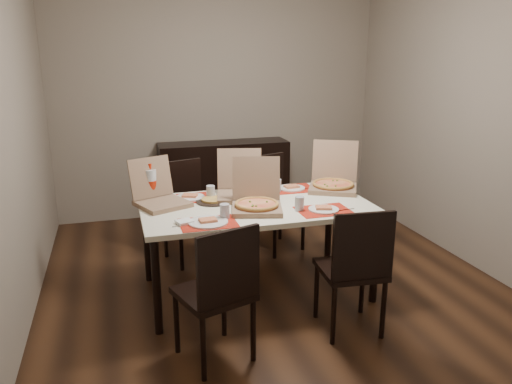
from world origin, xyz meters
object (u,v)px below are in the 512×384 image
chair_near_right (355,266)px  pizza_box_center (257,202)px  sideboard (224,180)px  chair_near_left (219,289)px  dip_bowl (258,197)px  chair_far_right (273,198)px  soda_bottle (151,185)px  chair_far_left (186,206)px  dining_table (256,212)px

chair_near_right → pizza_box_center: (-0.50, 0.68, 0.30)m
sideboard → pizza_box_center: size_ratio=3.03×
chair_near_left → pizza_box_center: 0.94m
pizza_box_center → dip_bowl: 0.28m
chair_far_right → soda_bottle: size_ratio=3.05×
dip_bowl → chair_far_right: bearing=63.3°
chair_far_left → pizza_box_center: 1.11m
soda_bottle → chair_far_left: bearing=55.6°
chair_far_left → dip_bowl: chair_far_left is taller
chair_near_left → dip_bowl: chair_near_left is taller
sideboard → pizza_box_center: (-0.21, -2.09, 0.36)m
chair_far_right → soda_bottle: soda_bottle is taller
chair_near_right → chair_far_right: bearing=91.1°
sideboard → chair_far_left: size_ratio=1.61×
sideboard → chair_near_right: bearing=-83.9°
soda_bottle → sideboard: bearing=59.3°
chair_far_right → pizza_box_center: pizza_box_center is taller
chair_near_right → dip_bowl: chair_near_right is taller
chair_far_left → chair_far_right: (0.87, 0.03, 0.00)m
dip_bowl → soda_bottle: size_ratio=0.36×
chair_near_right → chair_far_right: (-0.03, 1.70, 0.00)m
dining_table → chair_far_right: bearing=63.9°
chair_near_right → dip_bowl: size_ratio=8.47×
pizza_box_center → chair_far_left: bearing=112.2°
dining_table → chair_far_right: 1.00m
chair_far_left → sideboard: bearing=61.1°
chair_near_right → dip_bowl: (-0.41, 0.95, 0.25)m
pizza_box_center → chair_near_left: bearing=-121.2°
soda_bottle → chair_far_right: bearing=24.1°
sideboard → chair_far_right: size_ratio=1.61×
dip_bowl → chair_near_right: bearing=-66.5°
chair_near_right → chair_far_left: bearing=118.5°
dining_table → chair_near_left: bearing=-118.9°
sideboard → pizza_box_center: pizza_box_center is taller
dining_table → soda_bottle: (-0.79, 0.34, 0.20)m
chair_near_left → pizza_box_center: pizza_box_center is taller
chair_far_right → chair_far_left: bearing=-177.9°
chair_far_left → dip_bowl: size_ratio=8.47×
chair_near_left → chair_far_right: size_ratio=1.00×
chair_near_left → soda_bottle: 1.32m
chair_far_left → chair_far_right: same height
pizza_box_center → chair_near_right: bearing=-53.6°
chair_near_left → pizza_box_center: bearing=58.8°
chair_near_left → dip_bowl: (0.55, 1.03, 0.25)m
sideboard → dining_table: bearing=-95.0°
sideboard → dip_bowl: 1.85m
dining_table → chair_near_left: (-0.49, -0.89, -0.17)m
chair_far_left → chair_far_right: bearing=2.1°
pizza_box_center → dip_bowl: pizza_box_center is taller
chair_far_right → dip_bowl: 0.88m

